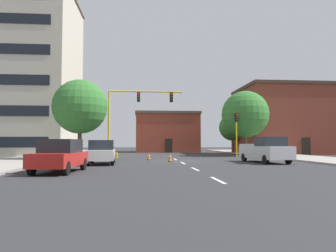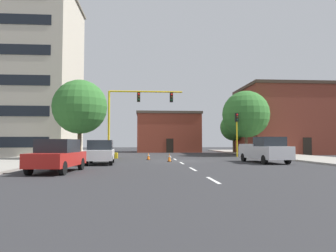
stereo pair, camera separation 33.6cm
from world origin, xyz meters
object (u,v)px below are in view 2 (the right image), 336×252
object	(u,v)px
traffic_signal_gantry	(119,136)
sedan_red_near_left	(58,155)
pickup_truck_silver	(264,150)
sedan_white_mid_left	(101,152)
tree_left_near	(80,107)
traffic_light_pole_right	(237,125)
traffic_cone_roadside_a	(148,156)
traffic_cone_roadside_b	(169,158)
tree_right_mid	(246,114)
tree_right_far	(234,127)

from	to	relation	value
traffic_signal_gantry	sedan_red_near_left	size ratio (longest dim) A/B	1.80
pickup_truck_silver	sedan_red_near_left	distance (m)	15.49
traffic_signal_gantry	sedan_white_mid_left	xyz separation A→B (m)	(-0.64, -8.62, -1.31)
tree_left_near	traffic_light_pole_right	bearing A→B (deg)	16.52
traffic_signal_gantry	sedan_red_near_left	world-z (taller)	traffic_signal_gantry
sedan_red_near_left	traffic_cone_roadside_a	world-z (taller)	sedan_red_near_left
traffic_signal_gantry	traffic_cone_roadside_b	size ratio (longest dim) A/B	11.83
tree_right_mid	sedan_white_mid_left	xyz separation A→B (m)	(-15.13, -12.99, -4.02)
traffic_light_pole_right	traffic_cone_roadside_a	size ratio (longest dim) A/B	7.53
traffic_cone_roadside_b	tree_left_near	bearing A→B (deg)	157.03
traffic_signal_gantry	traffic_light_pole_right	size ratio (longest dim) A/B	1.73
traffic_signal_gantry	traffic_light_pole_right	bearing A→B (deg)	8.03
sedan_white_mid_left	traffic_cone_roadside_b	world-z (taller)	sedan_white_mid_left
traffic_light_pole_right	tree_right_mid	distance (m)	3.48
traffic_light_pole_right	tree_right_mid	size ratio (longest dim) A/B	0.62
traffic_signal_gantry	sedan_red_near_left	xyz separation A→B (m)	(-2.02, -14.89, -1.31)
traffic_light_pole_right	tree_right_far	world-z (taller)	tree_right_far
traffic_signal_gantry	traffic_cone_roadside_b	world-z (taller)	traffic_signal_gantry
sedan_white_mid_left	traffic_cone_roadside_b	bearing A→B (deg)	24.07
tree_left_near	tree_right_mid	bearing A→B (deg)	22.33
traffic_light_pole_right	tree_left_near	xyz separation A→B (m)	(-15.92, -4.72, 1.27)
tree_right_mid	traffic_cone_roadside_b	bearing A→B (deg)	-132.93
tree_left_near	traffic_cone_roadside_a	world-z (taller)	tree_left_near
traffic_light_pole_right	traffic_cone_roadside_a	world-z (taller)	traffic_light_pole_right
pickup_truck_silver	sedan_white_mid_left	world-z (taller)	pickup_truck_silver
tree_left_near	sedan_white_mid_left	xyz separation A→B (m)	(2.67, -5.68, -3.91)
traffic_signal_gantry	tree_left_near	world-z (taller)	tree_left_near
pickup_truck_silver	traffic_cone_roadside_a	distance (m)	10.17
traffic_light_pole_right	tree_left_near	bearing A→B (deg)	-163.48
traffic_cone_roadside_a	tree_right_mid	bearing A→B (deg)	33.38
tree_right_far	traffic_cone_roadside_b	xyz separation A→B (m)	(-10.93, -19.38, -3.44)
pickup_truck_silver	traffic_cone_roadside_a	world-z (taller)	pickup_truck_silver
traffic_cone_roadside_b	tree_right_mid	bearing A→B (deg)	47.07
tree_left_near	traffic_cone_roadside_b	distance (m)	9.66
tree_right_far	sedan_white_mid_left	distance (m)	27.22
traffic_signal_gantry	tree_right_far	size ratio (longest dim) A/B	1.45
sedan_red_near_left	tree_right_far	bearing A→B (deg)	57.94
pickup_truck_silver	sedan_white_mid_left	distance (m)	12.52
traffic_cone_roadside_a	traffic_light_pole_right	bearing A→B (deg)	27.46
traffic_signal_gantry	traffic_cone_roadside_a	bearing A→B (deg)	-48.19
traffic_signal_gantry	tree_right_mid	distance (m)	15.38
tree_right_mid	traffic_cone_roadside_a	xyz separation A→B (m)	(-11.58, -7.63, -4.60)
sedan_white_mid_left	traffic_cone_roadside_a	bearing A→B (deg)	56.44
pickup_truck_silver	sedan_red_near_left	world-z (taller)	pickup_truck_silver
sedan_white_mid_left	pickup_truck_silver	bearing A→B (deg)	2.70
traffic_light_pole_right	pickup_truck_silver	distance (m)	10.16
tree_left_near	traffic_cone_roadside_b	world-z (taller)	tree_left_near
traffic_light_pole_right	sedan_white_mid_left	distance (m)	17.05
tree_left_near	pickup_truck_silver	bearing A→B (deg)	-18.53
pickup_truck_silver	traffic_cone_roadside_a	size ratio (longest dim) A/B	8.74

